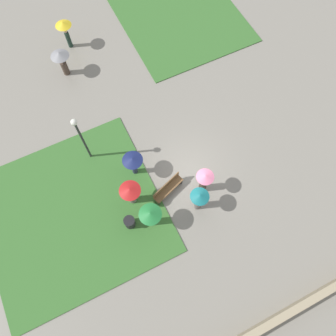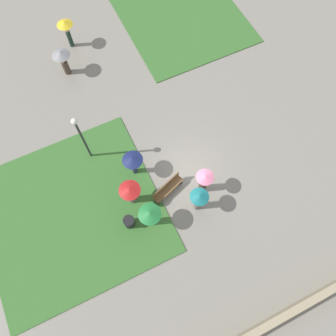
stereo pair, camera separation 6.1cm
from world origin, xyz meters
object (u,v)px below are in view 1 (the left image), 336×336
Objects in this scene: crowd_person_red at (131,193)px; lone_walker_mid_plaza at (65,29)px; crowd_person_teal at (199,199)px; crowd_person_green at (151,216)px; lamp_post at (80,135)px; park_bench at (168,188)px; crowd_person_pink at (204,181)px; trash_bin at (130,222)px; lone_walker_far_path at (61,59)px; crowd_person_navy at (133,162)px.

crowd_person_red is 0.91× the size of lone_walker_mid_plaza.
crowd_person_teal is 2.55m from crowd_person_green.
lone_walker_mid_plaza is at bearing 78.21° from lamp_post.
park_bench is 2.14m from crowd_person_green.
trash_bin is at bearing -21.40° from crowd_person_pink.
trash_bin is at bearing -84.54° from lamp_post.
crowd_person_red is at bearing -72.56° from lamp_post.
crowd_person_green is (-1.51, -1.21, 0.90)m from park_bench.
crowd_person_green is (1.03, -0.40, 0.96)m from trash_bin.
trash_bin is (0.44, -4.58, -2.13)m from lamp_post.
lone_walker_far_path is at bearing 106.36° from crowd_person_red.
lamp_post reaches higher than crowd_person_pink.
trash_bin is 0.45× the size of lone_walker_far_path.
crowd_person_navy is at bearing -46.72° from lamp_post.
crowd_person_teal is at bearing -17.31° from crowd_person_red.
lone_walker_mid_plaza is at bearing 84.30° from trash_bin.
crowd_person_red is 9.65m from lone_walker_far_path.
crowd_person_navy is at bearing 59.51° from crowd_person_teal.
lone_walker_far_path is at bearing 42.16° from crowd_person_teal.
lone_walker_mid_plaza is (-3.01, 12.69, 0.34)m from crowd_person_pink.
park_bench is 1.03× the size of crowd_person_teal.
lamp_post is at bearing -170.83° from crowd_person_navy.
lamp_post is at bearing 63.61° from crowd_person_teal.
crowd_person_teal is 0.94× the size of lone_walker_mid_plaza.
trash_bin is 0.45× the size of crowd_person_red.
lamp_post is 1.96× the size of lone_walker_mid_plaza.
crowd_person_green is at bearing -41.56° from crowd_person_navy.
crowd_person_teal is at bearing -122.32° from lone_walker_far_path.
lone_walker_mid_plaza reaches higher than crowd_person_teal.
crowd_person_green reaches higher than crowd_person_navy.
park_bench is at bearing 17.70° from trash_bin.
crowd_person_red is 0.97× the size of crowd_person_teal.
crowd_person_red is at bearing 84.59° from crowd_person_teal.
lamp_post is (-2.99, 3.77, 2.07)m from park_bench.
park_bench reaches higher than trash_bin.
crowd_person_pink is 13.05m from lone_walker_mid_plaza.
trash_bin is at bearing 105.71° from crowd_person_teal.
lamp_post is 2.21× the size of crowd_person_navy.
park_bench is 1.02× the size of crowd_person_green.
crowd_person_red is at bearing -38.67° from crowd_person_pink.
park_bench is at bearing 4.57° from crowd_person_red.
crowd_person_green reaches higher than crowd_person_red.
lone_walker_mid_plaza is (0.63, 11.65, 0.25)m from crowd_person_red.
crowd_person_teal reaches higher than crowd_person_navy.
crowd_person_pink is at bearing -16.93° from crowd_person_teal.
crowd_person_red is 1.59m from crowd_person_green.
lamp_post reaches higher than crowd_person_teal.
lone_walker_mid_plaza reaches higher than crowd_person_green.
crowd_person_navy is 0.89× the size of lone_walker_mid_plaza.
crowd_person_pink is 1.04× the size of lone_walker_far_path.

